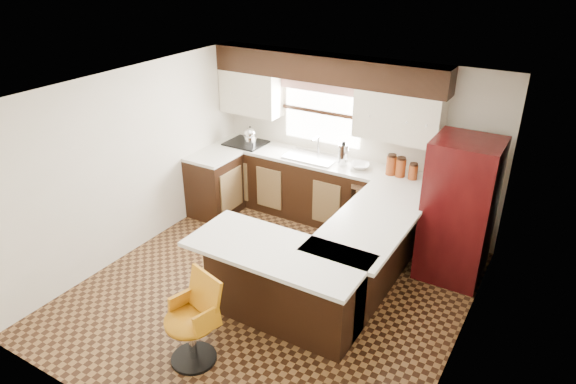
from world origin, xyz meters
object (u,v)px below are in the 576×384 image
Objects in this scene: peninsula_long at (365,256)px; refrigerator at (459,210)px; bar_chair at (190,323)px; peninsula_return at (283,285)px.

refrigerator is (0.80, 0.84, 0.43)m from peninsula_long.
bar_chair reaches higher than peninsula_long.
refrigerator is at bearing 53.84° from peninsula_return.
peninsula_long is 1.24m from refrigerator.
refrigerator reaches higher than bar_chair.
peninsula_long is at bearing -133.65° from refrigerator.
bar_chair is (-0.97, -1.95, 0.01)m from peninsula_long.
peninsula_long is 2.11× the size of bar_chair.
peninsula_return is at bearing -118.30° from peninsula_long.
bar_chair reaches higher than peninsula_return.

